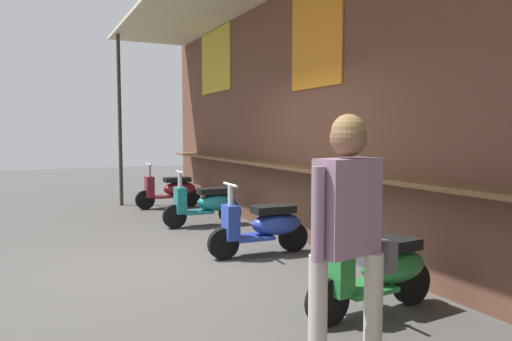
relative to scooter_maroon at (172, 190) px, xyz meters
The scene contains 7 objects.
ground_plane 4.58m from the scooter_maroon, 13.72° to the right, with size 35.05×35.05×0.00m, color #474442.
market_stall_facade 4.83m from the scooter_maroon, 10.65° to the left, with size 12.52×2.09×3.94m.
scooter_maroon is the anchor object (origin of this frame).
scooter_teal 2.22m from the scooter_maroon, ahead, with size 0.46×1.40×0.97m.
scooter_blue 4.42m from the scooter_maroon, ahead, with size 0.46×1.40×0.97m.
scooter_green 6.67m from the scooter_maroon, ahead, with size 0.49×1.40×0.97m.
shopper_with_handbag 7.63m from the scooter_maroon, ahead, with size 0.36×0.67×1.72m.
Camera 1 is at (5.48, -1.71, 1.60)m, focal length 33.30 mm.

